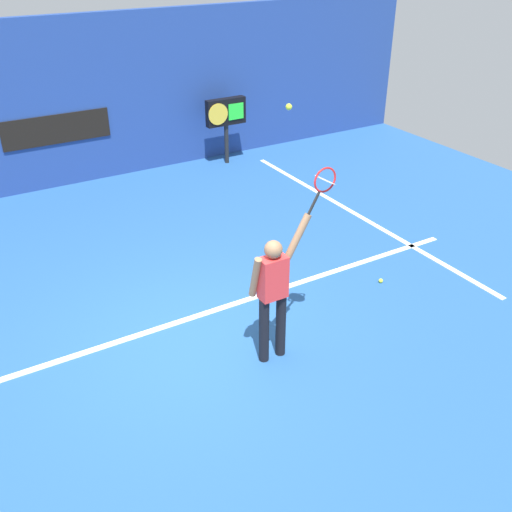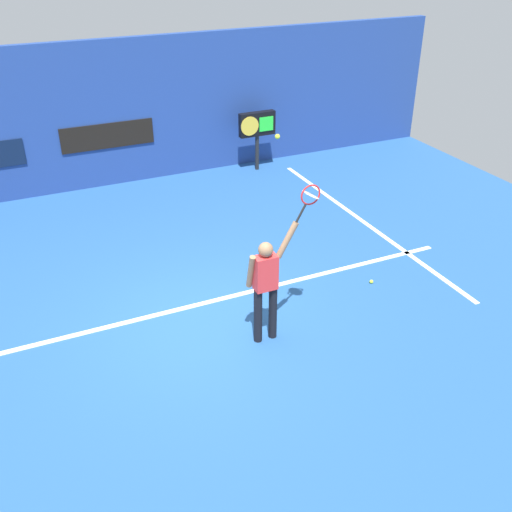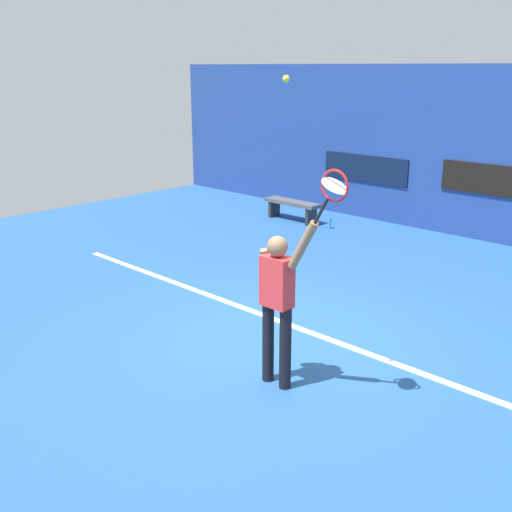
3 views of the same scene
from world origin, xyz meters
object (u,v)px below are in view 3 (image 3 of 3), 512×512
object	(u,v)px
tennis_racket	(333,189)
tennis_ball	(286,79)
tennis_player	(278,298)
water_bottle	(330,223)
court_bench	(292,206)

from	to	relation	value
tennis_racket	tennis_ball	world-z (taller)	tennis_ball
tennis_racket	tennis_ball	size ratio (longest dim) A/B	8.98
tennis_player	water_bottle	world-z (taller)	tennis_player
tennis_player	water_bottle	xyz separation A→B (m)	(-3.69, 5.84, -0.89)
tennis_ball	water_bottle	distance (m)	7.69
tennis_player	tennis_ball	bearing A→B (deg)	-23.20
tennis_ball	court_bench	distance (m)	8.19
court_bench	water_bottle	size ratio (longest dim) A/B	5.83
tennis_racket	court_bench	xyz separation A→B (m)	(-5.43, 5.85, -1.94)
tennis_player	tennis_ball	size ratio (longest dim) A/B	28.51
tennis_racket	water_bottle	size ratio (longest dim) A/B	2.54
tennis_racket	tennis_ball	distance (m)	1.12
water_bottle	tennis_player	bearing A→B (deg)	-57.72
water_bottle	tennis_ball	bearing A→B (deg)	-57.11
tennis_player	water_bottle	bearing A→B (deg)	122.28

